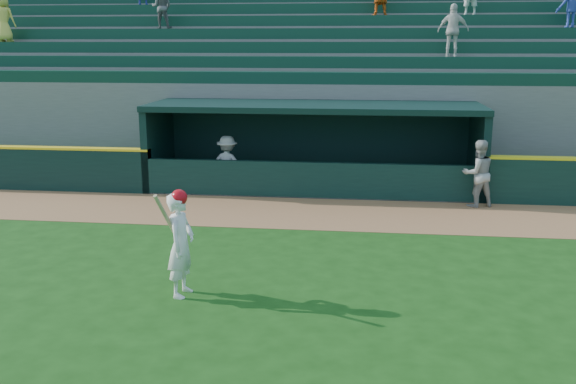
{
  "coord_description": "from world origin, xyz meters",
  "views": [
    {
      "loc": [
        1.48,
        -10.47,
        4.13
      ],
      "look_at": [
        0.0,
        1.6,
        1.3
      ],
      "focal_mm": 40.0,
      "sensor_mm": 36.0,
      "label": 1
    }
  ],
  "objects": [
    {
      "name": "ground",
      "position": [
        0.0,
        0.0,
        0.0
      ],
      "size": [
        120.0,
        120.0,
        0.0
      ],
      "primitive_type": "plane",
      "color": "#164210",
      "rests_on": "ground"
    },
    {
      "name": "warning_track",
      "position": [
        0.0,
        4.9,
        0.01
      ],
      "size": [
        40.0,
        3.0,
        0.01
      ],
      "primitive_type": "cube",
      "color": "#98653D",
      "rests_on": "ground"
    },
    {
      "name": "dugout_player_front",
      "position": [
        4.36,
        6.13,
        0.87
      ],
      "size": [
        1.0,
        0.87,
        1.73
      ],
      "primitive_type": "imported",
      "rotation": [
        0.0,
        0.0,
        3.44
      ],
      "color": "#A8A8A3",
      "rests_on": "ground"
    },
    {
      "name": "dugout_player_inside",
      "position": [
        -2.37,
        6.93,
        0.8
      ],
      "size": [
        1.11,
        0.73,
        1.61
      ],
      "primitive_type": "imported",
      "rotation": [
        0.0,
        0.0,
        3.01
      ],
      "color": "#A8A8A2",
      "rests_on": "ground"
    },
    {
      "name": "dugout",
      "position": [
        0.0,
        8.0,
        1.36
      ],
      "size": [
        9.4,
        2.8,
        2.46
      ],
      "color": "slate",
      "rests_on": "ground"
    },
    {
      "name": "stands",
      "position": [
        0.01,
        12.57,
        2.4
      ],
      "size": [
        34.5,
        6.25,
        7.48
      ],
      "color": "slate",
      "rests_on": "ground"
    },
    {
      "name": "batter_at_plate",
      "position": [
        -1.51,
        -0.64,
        0.91
      ],
      "size": [
        0.54,
        0.81,
        1.83
      ],
      "color": "white",
      "rests_on": "ground"
    }
  ]
}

